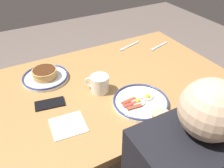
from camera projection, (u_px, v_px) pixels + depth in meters
name	position (u px, v px, depth m)	size (l,w,h in m)	color
ground_plane	(106.00, 167.00, 1.72)	(6.00, 6.00, 0.00)	#6A5D56
dining_table	(104.00, 101.00, 1.34)	(1.45, 0.89, 0.76)	#A47642
plate_near_main	(45.00, 76.00, 1.31)	(0.26, 0.26, 0.06)	white
plate_center_pancakes	(141.00, 101.00, 1.14)	(0.28, 0.28, 0.04)	silver
coffee_mug	(99.00, 84.00, 1.20)	(0.11, 0.11, 0.09)	white
cell_phone	(50.00, 104.00, 1.14)	(0.14, 0.07, 0.01)	black
paper_napkin	(68.00, 125.00, 1.03)	(0.15, 0.14, 0.00)	white
fork_near	(159.00, 46.00, 1.65)	(0.18, 0.06, 0.01)	silver
fork_far	(130.00, 46.00, 1.65)	(0.20, 0.07, 0.01)	silver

